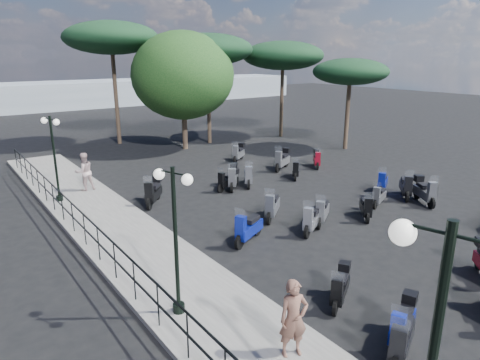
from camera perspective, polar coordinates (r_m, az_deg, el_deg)
ground at (r=16.36m, az=11.50°, el=-6.23°), size 120.00×120.00×0.00m
sidewalk at (r=15.19m, az=-14.53°, el=-7.96°), size 3.00×30.00×0.15m
railing at (r=14.33m, az=-19.29°, el=-6.32°), size 0.04×26.04×1.10m
lamp_post_1 at (r=10.07m, az=-8.61°, el=-6.97°), size 0.55×1.03×3.67m
lamp_post_2 at (r=19.51m, az=-23.54°, el=3.28°), size 0.55×1.02×3.66m
woman at (r=9.28m, az=7.15°, el=-17.85°), size 0.72×0.60×1.70m
pedestrian_far at (r=20.87m, az=-20.06°, el=1.05°), size 0.92×0.75×1.77m
scooter_0 at (r=10.61m, az=20.85°, el=-17.46°), size 1.54×0.80×1.28m
scooter_1 at (r=10.11m, az=20.67°, el=-19.36°), size 1.60×0.90×1.36m
scooter_2 at (r=11.60m, az=13.20°, el=-13.79°), size 1.37×0.93×1.21m
scooter_3 at (r=14.64m, az=1.08°, el=-6.53°), size 1.70×0.96×1.45m
scooter_4 at (r=16.74m, az=4.29°, el=-3.58°), size 1.46×1.24×1.44m
scooter_5 at (r=18.65m, az=-11.47°, el=-1.58°), size 1.35×1.51×1.47m
scooter_8 at (r=15.67m, az=9.56°, el=-5.23°), size 1.60×1.01×1.41m
scooter_9 at (r=16.51m, az=10.87°, el=-4.23°), size 1.46×1.06×1.35m
scooter_10 at (r=20.46m, az=-0.95°, el=0.34°), size 1.30×1.51×1.45m
scooter_12 at (r=19.07m, az=18.03°, el=-2.12°), size 1.43×0.73×1.19m
scooter_13 at (r=17.45m, az=16.45°, el=-3.60°), size 1.17×1.20×1.26m
scooter_14 at (r=20.90m, az=1.12°, el=0.52°), size 1.13×1.50×1.40m
scooter_15 at (r=20.27m, az=-1.59°, el=-0.08°), size 1.48×0.68×1.21m
scooter_19 at (r=20.50m, az=21.23°, el=-0.89°), size 1.47×1.28×1.46m
scooter_20 at (r=22.34m, az=7.42°, el=1.29°), size 1.15×1.20×1.25m
scooter_21 at (r=25.75m, az=-0.20°, el=3.61°), size 1.46×1.11×1.34m
scooter_24 at (r=20.04m, az=23.39°, el=-1.41°), size 1.14×1.60×1.44m
scooter_25 at (r=20.90m, az=18.46°, el=-0.36°), size 1.56×1.01×1.39m
scooter_26 at (r=24.74m, az=10.20°, el=2.74°), size 1.14×1.29×1.25m
scooter_27 at (r=23.97m, az=5.67°, el=2.69°), size 1.70×1.06×1.47m
broadleaf_tree at (r=28.95m, az=-7.63°, el=13.62°), size 6.70×6.70×7.72m
pine_0 at (r=30.79m, az=-4.31°, el=16.95°), size 6.21×6.21×7.63m
pine_1 at (r=33.46m, az=5.74°, el=16.16°), size 6.12×6.12×7.20m
pine_2 at (r=31.70m, az=-16.80°, el=17.67°), size 6.41×6.41×8.41m
pine_3 at (r=29.63m, az=14.49°, el=13.77°), size 4.93×4.93×5.99m
distant_hills at (r=56.38m, az=-24.83°, el=10.14°), size 70.00×8.00×3.00m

